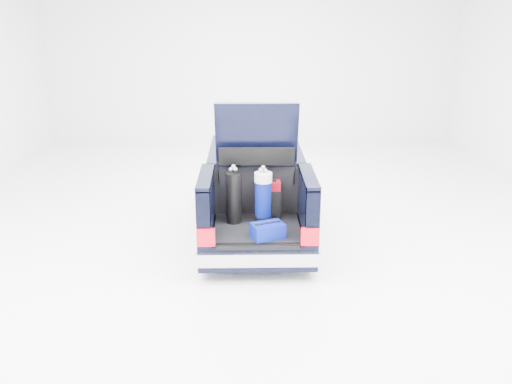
{
  "coord_description": "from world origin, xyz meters",
  "views": [
    {
      "loc": [
        -0.16,
        -9.22,
        3.8
      ],
      "look_at": [
        0.0,
        -0.5,
        0.83
      ],
      "focal_mm": 38.0,
      "sensor_mm": 36.0,
      "label": 1
    }
  ],
  "objects_px": {
    "car": "(255,190)",
    "blue_golf_bag": "(263,197)",
    "red_suitcase": "(268,200)",
    "blue_duffel": "(268,231)",
    "black_golf_bag": "(234,197)"
  },
  "relations": [
    {
      "from": "red_suitcase",
      "to": "blue_golf_bag",
      "type": "relative_size",
      "value": 0.7
    },
    {
      "from": "car",
      "to": "blue_golf_bag",
      "type": "relative_size",
      "value": 5.06
    },
    {
      "from": "car",
      "to": "blue_duffel",
      "type": "xyz_separation_m",
      "value": [
        0.15,
        -2.01,
        0.04
      ]
    },
    {
      "from": "blue_duffel",
      "to": "red_suitcase",
      "type": "bearing_deg",
      "value": 65.88
    },
    {
      "from": "blue_golf_bag",
      "to": "blue_duffel",
      "type": "height_order",
      "value": "blue_golf_bag"
    },
    {
      "from": "black_golf_bag",
      "to": "car",
      "type": "bearing_deg",
      "value": 56.17
    },
    {
      "from": "car",
      "to": "black_golf_bag",
      "type": "xyz_separation_m",
      "value": [
        -0.36,
        -1.38,
        0.34
      ]
    },
    {
      "from": "car",
      "to": "blue_golf_bag",
      "type": "xyz_separation_m",
      "value": [
        0.1,
        -1.39,
        0.34
      ]
    },
    {
      "from": "blue_golf_bag",
      "to": "blue_duffel",
      "type": "distance_m",
      "value": 0.69
    },
    {
      "from": "black_golf_bag",
      "to": "blue_duffel",
      "type": "xyz_separation_m",
      "value": [
        0.5,
        -0.62,
        -0.3
      ]
    },
    {
      "from": "car",
      "to": "red_suitcase",
      "type": "distance_m",
      "value": 1.23
    },
    {
      "from": "car",
      "to": "blue_duffel",
      "type": "relative_size",
      "value": 8.64
    },
    {
      "from": "red_suitcase",
      "to": "blue_golf_bag",
      "type": "height_order",
      "value": "blue_golf_bag"
    },
    {
      "from": "car",
      "to": "blue_golf_bag",
      "type": "distance_m",
      "value": 1.44
    },
    {
      "from": "red_suitcase",
      "to": "black_golf_bag",
      "type": "xyz_separation_m",
      "value": [
        -0.54,
        -0.19,
        0.11
      ]
    }
  ]
}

